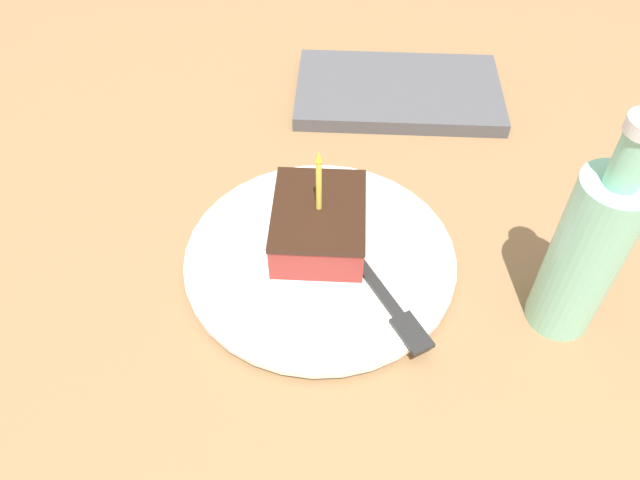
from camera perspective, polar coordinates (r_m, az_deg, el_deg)
name	(u,v)px	position (r m, az deg, el deg)	size (l,w,h in m)	color
ground_plane	(311,275)	(0.70, -0.80, -3.23)	(2.40, 2.40, 0.04)	olive
plate	(320,259)	(0.68, 0.00, -1.77)	(0.29, 0.29, 0.02)	white
cake_slice	(319,223)	(0.67, -0.10, 1.58)	(0.10, 0.12, 0.12)	#99332D
fork	(378,287)	(0.64, 5.31, -4.33)	(0.12, 0.18, 0.00)	#262626
bottle	(587,251)	(0.61, 23.23, -0.93)	(0.06, 0.06, 0.25)	#8CD1B2
marble_board	(398,91)	(0.92, 7.17, 13.34)	(0.29, 0.17, 0.02)	#4C4C51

